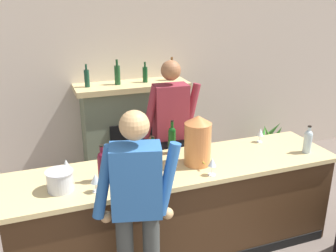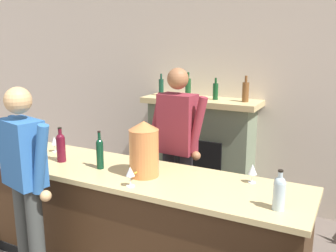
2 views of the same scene
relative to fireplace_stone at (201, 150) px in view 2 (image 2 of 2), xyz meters
The scene contains 15 objects.
wall_back_panel 0.75m from the fireplace_stone, 122.27° to the left, with size 12.00×0.07×2.75m.
bar_counter 1.67m from the fireplace_stone, 90.32° to the right, with size 3.14×0.78×0.95m.
fireplace_stone is the anchor object (origin of this frame).
person_customer 2.36m from the fireplace_stone, 104.29° to the right, with size 0.64×0.37×1.73m.
person_bartender 1.08m from the fireplace_stone, 81.03° to the right, with size 0.66×0.32×1.81m.
copper_dispenser 1.76m from the fireplace_stone, 84.08° to the right, with size 0.25×0.29×0.48m.
ice_bucket_steel 2.08m from the fireplace_stone, 121.57° to the right, with size 0.22×0.22×0.17m.
wine_bottle_riesling_slim 2.28m from the fireplace_stone, 54.07° to the right, with size 0.08×0.08×0.28m.
wine_bottle_merlot_tall 1.78m from the fireplace_stone, 98.99° to the right, with size 0.06×0.06×0.35m.
wine_bottle_port_short 1.43m from the fireplace_stone, 88.34° to the right, with size 0.07×0.07×0.35m.
wine_bottle_burgundy_dark 1.90m from the fireplace_stone, 112.74° to the right, with size 0.08×0.08×0.33m.
wine_glass_back_row 1.98m from the fireplace_stone, 84.11° to the right, with size 0.07×0.07×0.16m.
wine_glass_front_right 1.79m from the fireplace_stone, 54.02° to the right, with size 0.07×0.07×0.16m.
wine_glass_mid_counter 2.08m from the fireplace_stone, 113.33° to the right, with size 0.08×0.08×0.16m.
wine_glass_by_dispenser 1.85m from the fireplace_stone, 123.50° to the right, with size 0.07×0.07×0.16m.
Camera 2 is at (1.90, -0.22, 2.08)m, focal length 40.00 mm.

